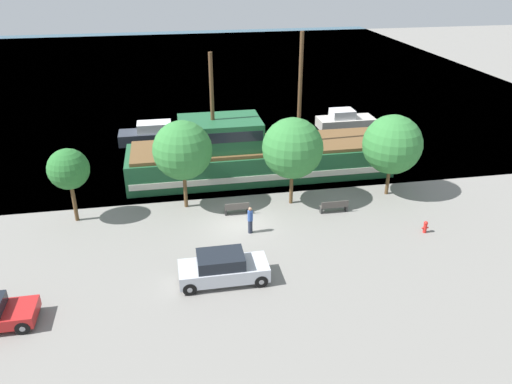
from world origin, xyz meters
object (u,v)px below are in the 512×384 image
(pedestrian_walking_near, at_px, (250,220))
(fire_hydrant, at_px, (425,226))
(parked_car_curb_front, at_px, (223,268))
(bench_promenade_west, at_px, (334,206))
(pirate_ship, at_px, (255,155))
(moored_boat_outer, at_px, (160,134))
(bench_promenade_east, at_px, (237,208))
(moored_boat_dockside, at_px, (345,121))

(pedestrian_walking_near, bearing_deg, fire_hydrant, -10.30)
(parked_car_curb_front, distance_m, fire_hydrant, 12.89)
(bench_promenade_west, distance_m, pedestrian_walking_near, 6.03)
(pirate_ship, height_order, fire_hydrant, pirate_ship)
(moored_boat_outer, relative_size, parked_car_curb_front, 1.61)
(parked_car_curb_front, bearing_deg, bench_promenade_east, 75.92)
(moored_boat_dockside, bearing_deg, pedestrian_walking_near, -124.47)
(bench_promenade_west, relative_size, pedestrian_walking_near, 1.06)
(bench_promenade_east, bearing_deg, bench_promenade_west, -8.03)
(moored_boat_dockside, bearing_deg, fire_hydrant, -95.65)
(pirate_ship, bearing_deg, moored_boat_dockside, 42.04)
(parked_car_curb_front, xyz_separation_m, fire_hydrant, (12.60, 2.69, -0.39))
(parked_car_curb_front, distance_m, bench_promenade_east, 7.26)
(parked_car_curb_front, relative_size, bench_promenade_east, 2.91)
(parked_car_curb_front, bearing_deg, moored_boat_dockside, 57.16)
(pirate_ship, relative_size, moored_boat_outer, 2.84)
(moored_boat_dockside, bearing_deg, bench_promenade_east, -129.49)
(pirate_ship, distance_m, bench_promenade_west, 8.07)
(moored_boat_outer, relative_size, fire_hydrant, 9.61)
(moored_boat_outer, bearing_deg, bench_promenade_east, -72.29)
(moored_boat_dockside, xyz_separation_m, fire_hydrant, (-1.97, -19.88, -0.26))
(moored_boat_dockside, bearing_deg, pirate_ship, -137.96)
(moored_boat_outer, bearing_deg, bench_promenade_west, -54.95)
(fire_hydrant, xyz_separation_m, pedestrian_walking_near, (-10.39, 1.89, 0.46))
(bench_promenade_east, relative_size, bench_promenade_west, 0.86)
(bench_promenade_east, bearing_deg, parked_car_curb_front, -104.08)
(parked_car_curb_front, height_order, pedestrian_walking_near, pedestrian_walking_near)
(pirate_ship, distance_m, pedestrian_walking_near, 8.73)
(bench_promenade_west, bearing_deg, pedestrian_walking_near, -164.84)
(moored_boat_outer, bearing_deg, pedestrian_walking_near, -73.30)
(moored_boat_dockside, xyz_separation_m, moored_boat_outer, (-17.51, -0.79, 0.02))
(moored_boat_outer, distance_m, bench_promenade_east, 15.48)
(bench_promenade_east, xyz_separation_m, bench_promenade_west, (6.25, -0.88, 0.01))
(moored_boat_dockside, bearing_deg, parked_car_curb_front, -122.84)
(moored_boat_outer, xyz_separation_m, fire_hydrant, (15.54, -19.09, -0.27))
(moored_boat_dockside, height_order, pedestrian_walking_near, moored_boat_dockside)
(moored_boat_outer, bearing_deg, pirate_ship, -51.22)
(moored_boat_outer, relative_size, bench_promenade_east, 4.69)
(pirate_ship, distance_m, parked_car_curb_front, 13.72)
(pirate_ship, distance_m, fire_hydrant, 13.51)
(parked_car_curb_front, distance_m, bench_promenade_west, 10.11)
(moored_boat_outer, distance_m, fire_hydrant, 24.62)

